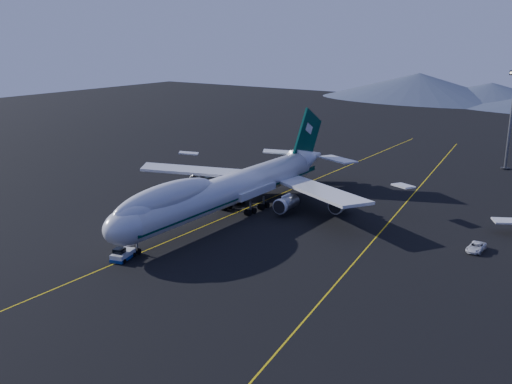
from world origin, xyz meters
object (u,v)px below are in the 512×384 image
Objects in this scene: pushback_tug at (123,255)px; service_van at (476,247)px; floodlight_mast at (511,120)px; boeing_747 at (230,189)px.

service_van is at bearing 22.37° from pushback_tug.
pushback_tug is 0.19× the size of floodlight_mast.
floodlight_mast reaches higher than pushback_tug.
floodlight_mast is (-9.69, 69.67, 13.08)m from service_van.
boeing_747 is 13.79× the size of pushback_tug.
service_van is 71.54m from floodlight_mast.
floodlight_mast reaches higher than service_van.
floodlight_mast reaches higher than boeing_747.
boeing_747 is at bearing -116.14° from floodlight_mast.
boeing_747 is 87.24m from floodlight_mast.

